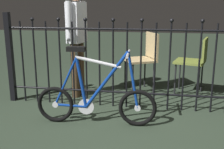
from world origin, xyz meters
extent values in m
plane|color=#2A3628|center=(0.00, 0.00, 0.00)|extent=(20.00, 20.00, 0.00)
cylinder|color=black|center=(-1.63, 0.66, 0.55)|extent=(0.02, 0.02, 1.09)
sphere|color=black|center=(-1.63, 0.66, 1.12)|extent=(0.05, 0.05, 0.05)
cylinder|color=black|center=(-1.46, 0.66, 0.55)|extent=(0.02, 0.02, 1.09)
cylinder|color=black|center=(-1.28, 0.66, 0.55)|extent=(0.02, 0.02, 1.09)
sphere|color=black|center=(-1.28, 0.66, 1.12)|extent=(0.05, 0.05, 0.05)
cylinder|color=black|center=(-1.11, 0.66, 0.55)|extent=(0.02, 0.02, 1.09)
cylinder|color=black|center=(-0.93, 0.66, 0.55)|extent=(0.02, 0.02, 1.09)
sphere|color=black|center=(-0.93, 0.66, 1.12)|extent=(0.05, 0.05, 0.05)
cylinder|color=black|center=(-0.76, 0.66, 0.55)|extent=(0.02, 0.02, 1.09)
cylinder|color=black|center=(-0.58, 0.66, 0.55)|extent=(0.02, 0.02, 1.09)
sphere|color=black|center=(-0.58, 0.66, 1.12)|extent=(0.05, 0.05, 0.05)
cylinder|color=black|center=(-0.40, 0.66, 0.55)|extent=(0.02, 0.02, 1.09)
cylinder|color=black|center=(-0.23, 0.66, 0.55)|extent=(0.02, 0.02, 1.09)
sphere|color=black|center=(-0.23, 0.66, 1.12)|extent=(0.05, 0.05, 0.05)
cylinder|color=black|center=(-0.05, 0.66, 0.55)|extent=(0.02, 0.02, 1.09)
cylinder|color=black|center=(0.12, 0.66, 0.55)|extent=(0.02, 0.02, 1.09)
sphere|color=black|center=(0.12, 0.66, 1.12)|extent=(0.05, 0.05, 0.05)
cylinder|color=black|center=(0.30, 0.66, 0.55)|extent=(0.02, 0.02, 1.09)
cylinder|color=black|center=(0.48, 0.66, 0.55)|extent=(0.02, 0.02, 1.09)
sphere|color=black|center=(0.48, 0.66, 1.12)|extent=(0.05, 0.05, 0.05)
cylinder|color=black|center=(0.65, 0.66, 0.55)|extent=(0.02, 0.02, 1.09)
cylinder|color=black|center=(0.83, 0.66, 0.55)|extent=(0.02, 0.02, 1.09)
sphere|color=black|center=(0.83, 0.66, 1.12)|extent=(0.05, 0.05, 0.05)
cylinder|color=black|center=(1.00, 0.66, 0.55)|extent=(0.02, 0.02, 1.09)
cylinder|color=black|center=(0.00, 0.66, 0.20)|extent=(3.27, 0.03, 0.03)
cylinder|color=black|center=(0.00, 0.66, 1.01)|extent=(3.27, 0.03, 0.03)
cube|color=black|center=(-1.63, 0.66, 0.60)|extent=(0.07, 0.07, 1.20)
torus|color=black|center=(-0.79, 0.05, 0.21)|extent=(0.42, 0.07, 0.42)
cylinder|color=silver|center=(-0.79, 0.05, 0.21)|extent=(0.07, 0.03, 0.07)
torus|color=black|center=(0.14, 0.10, 0.21)|extent=(0.42, 0.07, 0.42)
cylinder|color=silver|center=(0.14, 0.10, 0.21)|extent=(0.07, 0.03, 0.07)
cylinder|color=navy|center=(-0.20, 0.08, 0.51)|extent=(0.49, 0.06, 0.65)
cylinder|color=silver|center=(-0.29, 0.08, 0.71)|extent=(0.49, 0.06, 0.14)
cylinder|color=navy|center=(-0.48, 0.07, 0.48)|extent=(0.13, 0.04, 0.57)
cylinder|color=navy|center=(-0.61, 0.06, 0.20)|extent=(0.35, 0.05, 0.04)
cylinder|color=navy|center=(-0.66, 0.06, 0.48)|extent=(0.28, 0.04, 0.56)
cylinder|color=navy|center=(0.08, 0.10, 0.52)|extent=(0.14, 0.04, 0.63)
cylinder|color=silver|center=(0.03, 0.10, 0.82)|extent=(0.03, 0.03, 0.02)
cylinder|color=silver|center=(0.03, 0.10, 0.81)|extent=(0.05, 0.40, 0.03)
cylinder|color=silver|center=(-0.53, 0.07, 0.79)|extent=(0.03, 0.03, 0.07)
cube|color=black|center=(-0.53, 0.07, 0.85)|extent=(0.20, 0.10, 0.05)
cylinder|color=silver|center=(-0.43, 0.07, 0.20)|extent=(0.18, 0.02, 0.18)
cylinder|color=black|center=(-0.02, 1.17, 0.23)|extent=(0.02, 0.02, 0.47)
cylinder|color=black|center=(-0.17, 1.47, 0.23)|extent=(0.02, 0.02, 0.47)
cylinder|color=black|center=(0.28, 1.32, 0.23)|extent=(0.02, 0.02, 0.47)
cylinder|color=black|center=(0.13, 1.62, 0.23)|extent=(0.02, 0.02, 0.47)
cube|color=tan|center=(0.05, 1.39, 0.48)|extent=(0.56, 0.56, 0.03)
cube|color=tan|center=(0.23, 1.48, 0.70)|extent=(0.21, 0.37, 0.38)
cylinder|color=black|center=(0.59, 1.26, 0.24)|extent=(0.02, 0.02, 0.47)
cylinder|color=black|center=(0.67, 1.58, 0.24)|extent=(0.02, 0.02, 0.47)
cylinder|color=black|center=(0.91, 1.18, 0.24)|extent=(0.02, 0.02, 0.47)
cylinder|color=black|center=(0.99, 1.50, 0.24)|extent=(0.02, 0.02, 0.47)
cube|color=olive|center=(0.79, 1.38, 0.49)|extent=(0.51, 0.51, 0.03)
cube|color=olive|center=(0.98, 1.33, 0.67)|extent=(0.13, 0.39, 0.33)
cylinder|color=#4C3823|center=(-0.82, 0.94, 0.39)|extent=(0.11, 0.11, 0.78)
cylinder|color=#4C3823|center=(-0.79, 1.10, 0.39)|extent=(0.11, 0.11, 0.78)
cube|color=silver|center=(-0.80, 1.02, 1.06)|extent=(0.24, 0.33, 0.55)
cylinder|color=silver|center=(-0.84, 0.82, 1.08)|extent=(0.08, 0.08, 0.53)
cylinder|color=silver|center=(-0.76, 1.21, 1.08)|extent=(0.08, 0.08, 0.53)
camera|label=1|loc=(0.36, -2.82, 1.34)|focal=45.63mm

